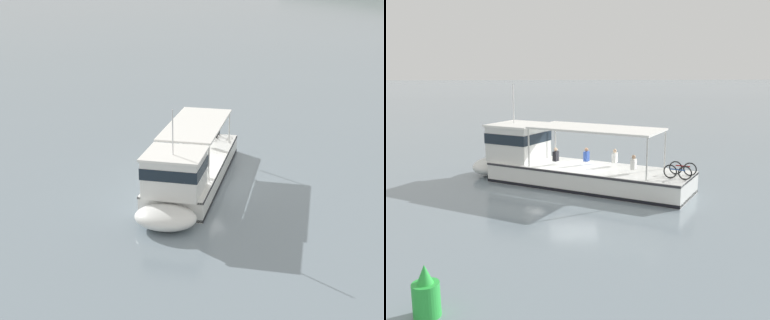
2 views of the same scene
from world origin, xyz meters
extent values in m
plane|color=gray|center=(0.00, 0.00, 0.00)|extent=(400.00, 400.00, 0.00)
cube|color=white|center=(-0.74, -0.03, 0.55)|extent=(10.84, 8.47, 1.10)
ellipsoid|color=white|center=(4.51, -3.34, 0.55)|extent=(3.43, 3.66, 1.01)
cube|color=black|center=(-0.74, -0.03, 0.10)|extent=(10.86, 8.50, 0.16)
cube|color=#2D2D33|center=(-0.74, -0.03, 1.02)|extent=(10.88, 8.52, 0.10)
cube|color=white|center=(2.98, -2.38, 2.05)|extent=(3.65, 3.69, 1.90)
cube|color=#19232D|center=(2.98, -2.38, 2.38)|extent=(3.72, 3.76, 0.56)
cube|color=white|center=(2.98, -2.38, 3.06)|extent=(3.87, 3.91, 0.12)
cube|color=white|center=(-1.12, 0.21, 3.15)|extent=(7.24, 6.06, 0.10)
cylinder|color=silver|center=(2.35, -0.37, 2.10)|extent=(0.08, 0.08, 2.00)
cylinder|color=silver|center=(0.90, -2.67, 2.10)|extent=(0.08, 0.08, 2.00)
cylinder|color=silver|center=(-3.14, 3.09, 2.10)|extent=(0.08, 0.08, 2.00)
cylinder|color=silver|center=(-4.59, 0.79, 2.10)|extent=(0.08, 0.08, 2.00)
cylinder|color=silver|center=(3.24, -2.54, 4.22)|extent=(0.06, 0.06, 2.20)
sphere|color=white|center=(1.19, -3.35, 0.50)|extent=(0.36, 0.36, 0.36)
sphere|color=white|center=(-1.60, -1.59, 0.50)|extent=(0.36, 0.36, 0.36)
sphere|color=white|center=(-4.23, 0.06, 0.50)|extent=(0.36, 0.36, 0.36)
torus|color=black|center=(-4.35, 2.78, 1.43)|extent=(0.59, 0.40, 0.66)
torus|color=black|center=(-4.94, 3.15, 1.43)|extent=(0.59, 0.40, 0.66)
cylinder|color=#1E478C|center=(-4.65, 2.96, 1.55)|extent=(0.62, 0.42, 0.06)
torus|color=black|center=(-4.83, 2.02, 1.43)|extent=(0.59, 0.40, 0.66)
torus|color=black|center=(-5.42, 2.39, 1.43)|extent=(0.59, 0.40, 0.66)
cylinder|color=maroon|center=(-5.12, 2.20, 1.55)|extent=(0.62, 0.42, 0.06)
cube|color=white|center=(-2.82, 1.67, 1.56)|extent=(0.36, 0.39, 0.52)
sphere|color=tan|center=(-2.82, 1.67, 1.93)|extent=(0.20, 0.20, 0.20)
cube|color=white|center=(-2.15, -0.04, 1.56)|extent=(0.36, 0.39, 0.52)
sphere|color=beige|center=(-2.15, -0.04, 1.93)|extent=(0.20, 0.20, 0.20)
cube|color=#2D4CA5|center=(-0.69, -0.50, 1.56)|extent=(0.36, 0.39, 0.52)
sphere|color=#9E7051|center=(-0.69, -0.50, 1.93)|extent=(0.20, 0.20, 0.20)
cube|color=black|center=(0.94, -0.67, 1.56)|extent=(0.36, 0.39, 0.52)
sphere|color=beige|center=(0.94, -0.67, 1.93)|extent=(0.20, 0.20, 0.20)
cylinder|color=green|center=(4.56, 12.37, 0.45)|extent=(0.70, 0.70, 0.90)
cone|color=green|center=(4.56, 12.37, 1.15)|extent=(0.42, 0.42, 0.50)
camera|label=1|loc=(27.52, -10.20, 12.07)|focal=53.47mm
camera|label=2|loc=(1.49, 23.22, 6.25)|focal=42.62mm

